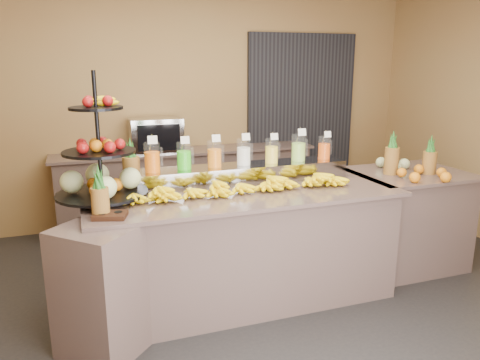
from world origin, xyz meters
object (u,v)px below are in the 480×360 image
banana_heap (241,184)px  right_fruit_pile (416,168)px  condiment_caddy (110,215)px  oven_warmer (156,135)px  fruit_stand (107,169)px  pitcher_tray (244,173)px

banana_heap → right_fruit_pile: right_fruit_pile is taller
condiment_caddy → oven_warmer: bearing=73.0°
fruit_stand → condiment_caddy: fruit_stand is taller
pitcher_tray → fruit_stand: size_ratio=1.94×
right_fruit_pile → oven_warmer: 2.84m
oven_warmer → banana_heap: bearing=-79.4°
right_fruit_pile → banana_heap: bearing=178.7°
condiment_caddy → right_fruit_pile: bearing=5.7°
banana_heap → fruit_stand: fruit_stand is taller
banana_heap → right_fruit_pile: size_ratio=3.97×
pitcher_tray → right_fruit_pile: 1.57m
banana_heap → right_fruit_pile: 1.67m
right_fruit_pile → oven_warmer: size_ratio=0.81×
fruit_stand → condiment_caddy: bearing=-103.3°
fruit_stand → oven_warmer: 1.97m
pitcher_tray → condiment_caddy: pitcher_tray is taller
fruit_stand → condiment_caddy: size_ratio=4.47×
fruit_stand → oven_warmer: (0.67, 1.85, -0.05)m
banana_heap → right_fruit_pile: (1.67, -0.04, 0.02)m
pitcher_tray → fruit_stand: bearing=-171.1°
banana_heap → condiment_caddy: banana_heap is taller
banana_heap → oven_warmer: oven_warmer is taller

